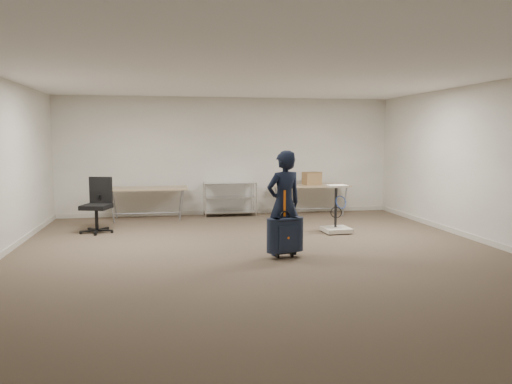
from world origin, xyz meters
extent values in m
plane|color=#493C2C|center=(0.00, 0.00, 0.00)|extent=(9.00, 9.00, 0.00)
plane|color=beige|center=(0.00, 4.50, 1.40)|extent=(8.00, 0.00, 8.00)
plane|color=beige|center=(0.00, -4.50, 1.40)|extent=(8.00, 0.00, 8.00)
plane|color=beige|center=(4.00, 0.00, 1.40)|extent=(0.00, 9.00, 9.00)
plane|color=white|center=(0.00, 0.00, 2.80)|extent=(8.00, 8.00, 0.00)
cube|color=beige|center=(0.00, 4.49, 0.05)|extent=(8.00, 0.02, 0.10)
cube|color=beige|center=(3.99, 0.00, 0.05)|extent=(0.02, 9.00, 0.10)
cube|color=tan|center=(-1.90, 3.95, 0.71)|extent=(1.80, 0.75, 0.03)
cylinder|color=gray|center=(-1.90, 3.95, 0.15)|extent=(1.50, 0.02, 0.02)
cylinder|color=gray|center=(-2.65, 3.65, 0.35)|extent=(0.13, 0.04, 0.69)
cylinder|color=gray|center=(-1.15, 3.65, 0.35)|extent=(0.13, 0.04, 0.69)
cylinder|color=gray|center=(-2.65, 4.25, 0.35)|extent=(0.13, 0.04, 0.69)
cylinder|color=gray|center=(-1.15, 4.25, 0.35)|extent=(0.13, 0.04, 0.69)
cube|color=tan|center=(1.90, 3.95, 0.71)|extent=(1.80, 0.75, 0.03)
cylinder|color=gray|center=(1.90, 3.95, 0.15)|extent=(1.50, 0.02, 0.02)
cylinder|color=gray|center=(1.15, 3.65, 0.35)|extent=(0.13, 0.04, 0.69)
cylinder|color=gray|center=(2.65, 3.65, 0.35)|extent=(0.13, 0.04, 0.69)
cylinder|color=gray|center=(1.15, 4.25, 0.35)|extent=(0.13, 0.04, 0.69)
cylinder|color=gray|center=(2.65, 4.25, 0.35)|extent=(0.13, 0.04, 0.69)
cylinder|color=silver|center=(-0.60, 3.98, 0.40)|extent=(0.02, 0.02, 0.80)
cylinder|color=silver|center=(0.60, 3.98, 0.40)|extent=(0.02, 0.02, 0.80)
cylinder|color=silver|center=(-0.60, 4.42, 0.40)|extent=(0.02, 0.02, 0.80)
cylinder|color=silver|center=(0.60, 4.42, 0.40)|extent=(0.02, 0.02, 0.80)
cube|color=silver|center=(0.00, 4.20, 0.10)|extent=(1.20, 0.45, 0.02)
cube|color=silver|center=(0.00, 4.20, 0.45)|extent=(1.20, 0.45, 0.02)
cube|color=silver|center=(0.00, 4.20, 0.78)|extent=(1.20, 0.45, 0.01)
imported|color=black|center=(0.34, 0.12, 0.83)|extent=(0.70, 0.57, 1.65)
cube|color=black|center=(0.32, -0.07, 0.36)|extent=(0.42, 0.29, 0.52)
cube|color=black|center=(0.32, -0.05, 0.09)|extent=(0.37, 0.22, 0.03)
cylinder|color=black|center=(0.20, -0.09, 0.04)|extent=(0.04, 0.07, 0.07)
cylinder|color=black|center=(0.44, -0.04, 0.04)|extent=(0.04, 0.07, 0.07)
torus|color=black|center=(0.32, -0.07, 0.65)|extent=(0.17, 0.06, 0.17)
cube|color=orange|center=(0.32, -0.05, 0.85)|extent=(0.04, 0.01, 0.40)
cylinder|color=black|center=(-2.82, 2.56, 0.05)|extent=(0.65, 0.65, 0.10)
cylinder|color=black|center=(-2.82, 2.56, 0.27)|extent=(0.07, 0.07, 0.43)
cube|color=black|center=(-2.82, 2.56, 0.51)|extent=(0.62, 0.62, 0.09)
cube|color=black|center=(-2.75, 2.79, 0.82)|extent=(0.46, 0.19, 0.52)
cube|color=silver|center=(1.78, 1.74, 0.06)|extent=(0.54, 0.54, 0.08)
cylinder|color=black|center=(1.58, 1.54, 0.02)|extent=(0.06, 0.06, 0.04)
cylinder|color=black|center=(1.78, 1.79, 0.51)|extent=(0.05, 0.05, 0.81)
cube|color=silver|center=(1.78, 1.74, 0.92)|extent=(0.37, 0.33, 0.04)
torus|color=#2249AE|center=(1.84, 1.66, 0.61)|extent=(0.27, 0.12, 0.25)
cube|color=brown|center=(1.95, 4.02, 0.88)|extent=(0.44, 0.36, 0.30)
camera|label=1|loc=(-1.45, -7.42, 1.86)|focal=35.00mm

